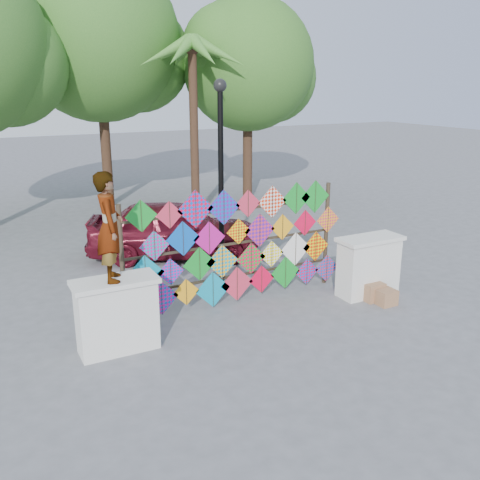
# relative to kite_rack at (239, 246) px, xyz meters

# --- Properties ---
(ground) EXTENTS (80.00, 80.00, 0.00)m
(ground) POSITION_rel_kite_rack_xyz_m (-0.08, -0.73, -1.21)
(ground) COLOR gray
(ground) RESTS_ON ground
(parapet_left) EXTENTS (1.40, 0.65, 1.28)m
(parapet_left) POSITION_rel_kite_rack_xyz_m (-2.78, -0.93, -0.56)
(parapet_left) COLOR silver
(parapet_left) RESTS_ON ground
(parapet_right) EXTENTS (1.40, 0.65, 1.28)m
(parapet_right) POSITION_rel_kite_rack_xyz_m (2.62, -0.93, -0.56)
(parapet_right) COLOR silver
(parapet_right) RESTS_ON ground
(kite_rack) EXTENTS (4.89, 0.24, 2.44)m
(kite_rack) POSITION_rel_kite_rack_xyz_m (0.00, 0.00, 0.00)
(kite_rack) COLOR #32271B
(kite_rack) RESTS_ON ground
(tree_mid) EXTENTS (6.30, 5.60, 8.61)m
(tree_mid) POSITION_rel_kite_rack_xyz_m (0.03, 10.30, 4.57)
(tree_mid) COLOR #3F2B1B
(tree_mid) RESTS_ON ground
(tree_east) EXTENTS (5.40, 4.80, 7.42)m
(tree_east) POSITION_rel_kite_rack_xyz_m (5.01, 8.80, 3.78)
(tree_east) COLOR #3F2B1B
(tree_east) RESTS_ON ground
(palm_tree) EXTENTS (3.62, 3.62, 5.83)m
(palm_tree) POSITION_rel_kite_rack_xyz_m (2.12, 7.27, 3.74)
(palm_tree) COLOR #3F2B1B
(palm_tree) RESTS_ON ground
(vendor_woman) EXTENTS (0.56, 0.73, 1.79)m
(vendor_woman) POSITION_rel_kite_rack_xyz_m (-2.80, -0.93, 0.96)
(vendor_woman) COLOR #99999E
(vendor_woman) RESTS_ON parapet_left
(sedan) EXTENTS (4.73, 3.36, 1.49)m
(sedan) POSITION_rel_kite_rack_xyz_m (-0.11, 3.41, -0.46)
(sedan) COLOR maroon
(sedan) RESTS_ON ground
(lamppost) EXTENTS (0.28, 0.28, 4.46)m
(lamppost) POSITION_rel_kite_rack_xyz_m (0.22, 1.27, 1.48)
(lamppost) COLOR black
(lamppost) RESTS_ON ground
(cardboard_box_near) EXTENTS (0.42, 0.38, 0.38)m
(cardboard_box_near) POSITION_rel_kite_rack_xyz_m (2.51, -1.22, -1.02)
(cardboard_box_near) COLOR #9E704C
(cardboard_box_near) RESTS_ON ground
(cardboard_box_far) EXTENTS (0.38, 0.35, 0.32)m
(cardboard_box_far) POSITION_rel_kite_rack_xyz_m (2.59, -1.54, -1.05)
(cardboard_box_far) COLOR #9E704C
(cardboard_box_far) RESTS_ON ground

